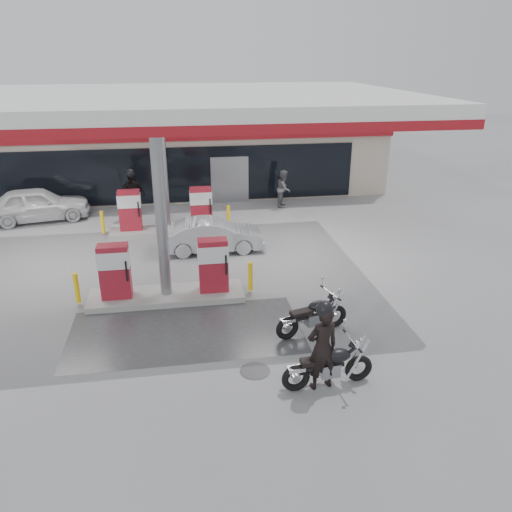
{
  "coord_description": "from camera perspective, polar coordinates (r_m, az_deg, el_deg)",
  "views": [
    {
      "loc": [
        0.5,
        -11.43,
        6.75
      ],
      "look_at": [
        2.67,
        1.96,
        1.2
      ],
      "focal_mm": 35.0,
      "sensor_mm": 36.0,
      "label": 1
    }
  ],
  "objects": [
    {
      "name": "pump_island_near",
      "position": [
        14.73,
        -10.32,
        -2.34
      ],
      "size": [
        5.14,
        1.3,
        1.78
      ],
      "color": "#9E9E99",
      "rests_on": "ground"
    },
    {
      "name": "attendant",
      "position": [
        23.52,
        3.2,
        7.71
      ],
      "size": [
        0.93,
        1.03,
        1.72
      ],
      "primitive_type": "imported",
      "rotation": [
        0.0,
        0.0,
        1.16
      ],
      "color": "slate",
      "rests_on": "ground"
    },
    {
      "name": "biker_walking",
      "position": [
        22.46,
        -13.96,
        6.78
      ],
      "size": [
        1.26,
        1.04,
        2.01
      ],
      "primitive_type": "imported",
      "rotation": [
        0.0,
        0.0,
        0.56
      ],
      "color": "black",
      "rests_on": "ground"
    },
    {
      "name": "store_building",
      "position": [
        27.78,
        -10.3,
        12.08
      ],
      "size": [
        22.0,
        8.22,
        4.0
      ],
      "color": "#BFB5A0",
      "rests_on": "ground"
    },
    {
      "name": "hatchback_silver",
      "position": [
        18.14,
        -4.96,
        2.36
      ],
      "size": [
        3.66,
        1.29,
        1.2
      ],
      "primitive_type": "imported",
      "rotation": [
        0.0,
        0.0,
        1.57
      ],
      "color": "#A5A8AD",
      "rests_on": "ground"
    },
    {
      "name": "parked_motorcycle",
      "position": [
        12.97,
        6.58,
        -6.87
      ],
      "size": [
        2.03,
        0.88,
        1.07
      ],
      "rotation": [
        0.0,
        0.0,
        0.28
      ],
      "color": "black",
      "rests_on": "ground"
    },
    {
      "name": "ground",
      "position": [
        13.28,
        -10.17,
        -8.68
      ],
      "size": [
        90.0,
        90.0,
        0.0
      ],
      "primitive_type": "plane",
      "color": "gray",
      "rests_on": "ground"
    },
    {
      "name": "pump_island_far",
      "position": [
        20.35,
        -10.21,
        4.63
      ],
      "size": [
        5.14,
        1.3,
        1.78
      ],
      "color": "#9E9E99",
      "rests_on": "ground"
    },
    {
      "name": "parked_car_left",
      "position": [
        26.77,
        -24.71,
        6.79
      ],
      "size": [
        3.86,
        1.99,
        1.07
      ],
      "primitive_type": "imported",
      "rotation": [
        0.0,
        0.0,
        1.43
      ],
      "color": "#9FA1A7",
      "rests_on": "ground"
    },
    {
      "name": "drain_cover",
      "position": [
        11.69,
        -0.12,
        -12.99
      ],
      "size": [
        0.7,
        0.7,
        0.01
      ],
      "primitive_type": "cylinder",
      "color": "#38383A",
      "rests_on": "ground"
    },
    {
      "name": "main_motorcycle",
      "position": [
        11.12,
        8.4,
        -12.38
      ],
      "size": [
        2.09,
        0.8,
        1.07
      ],
      "rotation": [
        0.0,
        0.0,
        0.09
      ],
      "color": "black",
      "rests_on": "ground"
    },
    {
      "name": "biker_main",
      "position": [
        10.78,
        7.58,
        -10.38
      ],
      "size": [
        0.79,
        0.6,
        1.95
      ],
      "primitive_type": "imported",
      "rotation": [
        0.0,
        0.0,
        3.34
      ],
      "color": "black",
      "rests_on": "ground"
    },
    {
      "name": "sedan_white",
      "position": [
        23.4,
        -23.74,
        5.44
      ],
      "size": [
        4.53,
        2.51,
        1.46
      ],
      "primitive_type": "imported",
      "rotation": [
        0.0,
        0.0,
        1.76
      ],
      "color": "silver",
      "rests_on": "ground"
    },
    {
      "name": "canopy",
      "position": [
        16.5,
        -11.37,
        16.7
      ],
      "size": [
        16.0,
        10.02,
        5.51
      ],
      "color": "silver",
      "rests_on": "ground"
    },
    {
      "name": "wet_patch",
      "position": [
        13.27,
        -7.99,
        -8.55
      ],
      "size": [
        6.0,
        3.0,
        0.0
      ],
      "primitive_type": "cube",
      "color": "#4C4C4F",
      "rests_on": "ground"
    }
  ]
}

